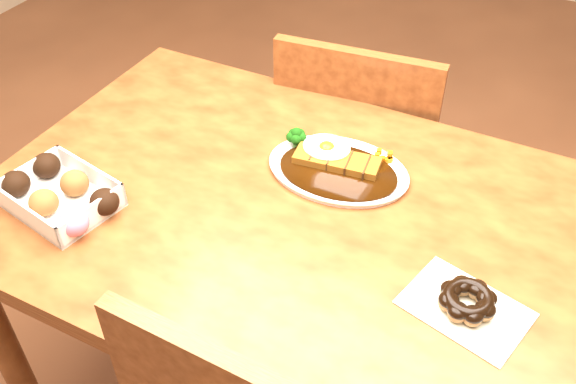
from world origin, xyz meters
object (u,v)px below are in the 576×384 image
at_px(chair_far, 361,158).
at_px(pon_de_ring, 467,301).
at_px(donut_box, 60,194).
at_px(katsu_curry_plate, 336,166).
at_px(table, 295,246).

height_order(chair_far, pon_de_ring, chair_far).
relative_size(chair_far, donut_box, 3.64).
xyz_separation_m(katsu_curry_plate, pon_de_ring, (0.33, -0.23, 0.00)).
relative_size(table, pon_de_ring, 5.48).
bearing_deg(table, chair_far, 96.57).
relative_size(table, chair_far, 1.38).
bearing_deg(pon_de_ring, chair_far, 123.43).
xyz_separation_m(katsu_curry_plate, donut_box, (-0.42, -0.33, 0.01)).
relative_size(table, donut_box, 5.02).
relative_size(katsu_curry_plate, pon_de_ring, 1.35).
relative_size(katsu_curry_plate, donut_box, 1.23).
xyz_separation_m(donut_box, pon_de_ring, (0.75, 0.10, -0.01)).
bearing_deg(katsu_curry_plate, chair_far, 102.00).
bearing_deg(pon_de_ring, katsu_curry_plate, 145.23).
height_order(table, chair_far, chair_far).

